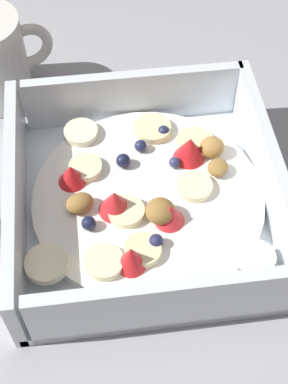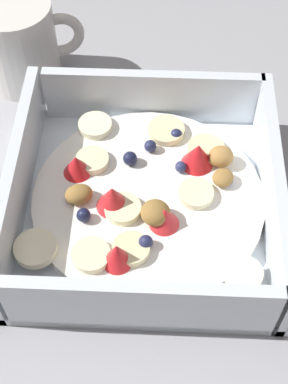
{
  "view_description": "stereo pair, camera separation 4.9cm",
  "coord_description": "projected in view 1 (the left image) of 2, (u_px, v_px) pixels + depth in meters",
  "views": [
    {
      "loc": [
        -0.29,
        0.04,
        0.42
      ],
      "look_at": [
        -0.01,
        0.0,
        0.03
      ],
      "focal_mm": 52.88,
      "sensor_mm": 36.0,
      "label": 1
    },
    {
      "loc": [
        -0.29,
        -0.01,
        0.42
      ],
      "look_at": [
        -0.01,
        0.0,
        0.03
      ],
      "focal_mm": 52.88,
      "sensor_mm": 36.0,
      "label": 2
    }
  ],
  "objects": [
    {
      "name": "ground_plane",
      "position": [
        147.0,
        204.0,
        0.51
      ],
      "size": [
        2.4,
        2.4,
        0.0
      ],
      "primitive_type": "plane",
      "color": "#9E9EA3"
    },
    {
      "name": "spoon",
      "position": [
        131.0,
        104.0,
        0.58
      ],
      "size": [
        0.08,
        0.17,
        0.01
      ],
      "color": "silver",
      "rests_on": "ground"
    },
    {
      "name": "fruit_bowl",
      "position": [
        144.0,
        199.0,
        0.49
      ],
      "size": [
        0.23,
        0.23,
        0.07
      ],
      "color": "white",
      "rests_on": "ground"
    }
  ]
}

